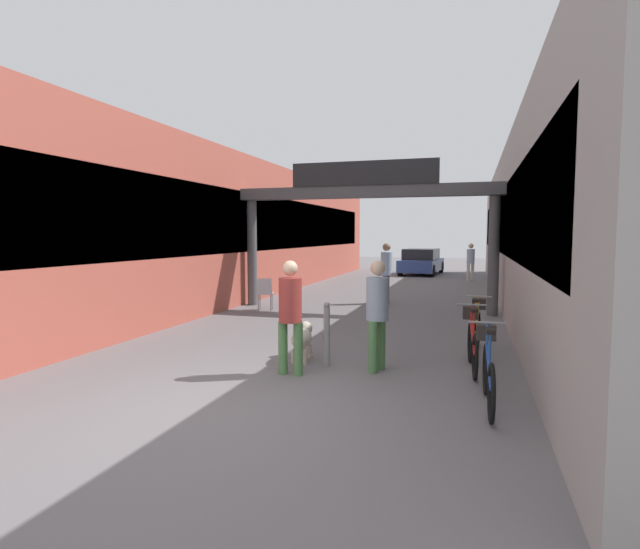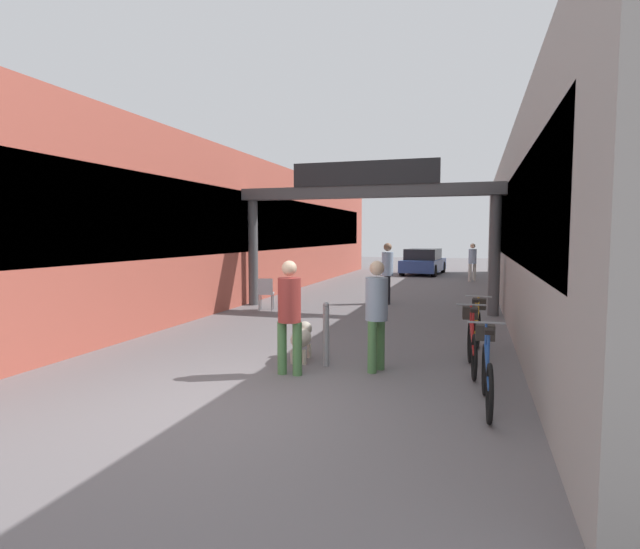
{
  "view_description": "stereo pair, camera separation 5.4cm",
  "coord_description": "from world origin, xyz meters",
  "px_view_note": "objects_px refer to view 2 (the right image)",
  "views": [
    {
      "loc": [
        2.79,
        -5.27,
        2.08
      ],
      "look_at": [
        0.0,
        3.95,
        1.3
      ],
      "focal_mm": 28.0,
      "sensor_mm": 36.0,
      "label": 1
    },
    {
      "loc": [
        2.85,
        -5.26,
        2.08
      ],
      "look_at": [
        0.0,
        3.95,
        1.3
      ],
      "focal_mm": 28.0,
      "sensor_mm": 36.0,
      "label": 2
    }
  ],
  "objects_px": {
    "pedestrian_carrying_crate": "(387,269)",
    "bicycle_orange_third": "(476,328)",
    "bicycle_red_second": "(472,341)",
    "pedestrian_with_dog": "(289,310)",
    "dog_on_leash": "(302,337)",
    "parked_car_blue": "(423,262)",
    "pedestrian_companion": "(377,308)",
    "pedestrian_elderly_walking": "(472,260)",
    "bicycle_blue_nearest": "(487,370)",
    "cafe_chair_aluminium_nearer": "(266,291)",
    "bollard_post_metal": "(326,333)"
  },
  "relations": [
    {
      "from": "bicycle_red_second",
      "to": "cafe_chair_aluminium_nearer",
      "type": "height_order",
      "value": "bicycle_red_second"
    },
    {
      "from": "pedestrian_companion",
      "to": "bollard_post_metal",
      "type": "bearing_deg",
      "value": 174.94
    },
    {
      "from": "pedestrian_carrying_crate",
      "to": "bicycle_red_second",
      "type": "bearing_deg",
      "value": -70.26
    },
    {
      "from": "bicycle_blue_nearest",
      "to": "dog_on_leash",
      "type": "bearing_deg",
      "value": 153.89
    },
    {
      "from": "pedestrian_with_dog",
      "to": "dog_on_leash",
      "type": "xyz_separation_m",
      "value": [
        -0.12,
        0.88,
        -0.59
      ]
    },
    {
      "from": "bicycle_orange_third",
      "to": "pedestrian_carrying_crate",
      "type": "bearing_deg",
      "value": 113.94
    },
    {
      "from": "bicycle_orange_third",
      "to": "bicycle_blue_nearest",
      "type": "bearing_deg",
      "value": -87.72
    },
    {
      "from": "pedestrian_elderly_walking",
      "to": "bollard_post_metal",
      "type": "bearing_deg",
      "value": -97.83
    },
    {
      "from": "pedestrian_with_dog",
      "to": "pedestrian_carrying_crate",
      "type": "relative_size",
      "value": 0.93
    },
    {
      "from": "pedestrian_with_dog",
      "to": "bollard_post_metal",
      "type": "bearing_deg",
      "value": 59.81
    },
    {
      "from": "bicycle_red_second",
      "to": "bollard_post_metal",
      "type": "height_order",
      "value": "bollard_post_metal"
    },
    {
      "from": "pedestrian_elderly_walking",
      "to": "cafe_chair_aluminium_nearer",
      "type": "height_order",
      "value": "pedestrian_elderly_walking"
    },
    {
      "from": "bicycle_red_second",
      "to": "bicycle_orange_third",
      "type": "xyz_separation_m",
      "value": [
        0.07,
        1.15,
        0.0
      ]
    },
    {
      "from": "parked_car_blue",
      "to": "dog_on_leash",
      "type": "bearing_deg",
      "value": -90.55
    },
    {
      "from": "pedestrian_with_dog",
      "to": "bicycle_red_second",
      "type": "relative_size",
      "value": 1.0
    },
    {
      "from": "dog_on_leash",
      "to": "cafe_chair_aluminium_nearer",
      "type": "relative_size",
      "value": 0.95
    },
    {
      "from": "bicycle_red_second",
      "to": "bollard_post_metal",
      "type": "relative_size",
      "value": 1.65
    },
    {
      "from": "pedestrian_carrying_crate",
      "to": "dog_on_leash",
      "type": "distance_m",
      "value": 7.11
    },
    {
      "from": "bollard_post_metal",
      "to": "cafe_chair_aluminium_nearer",
      "type": "distance_m",
      "value": 5.89
    },
    {
      "from": "pedestrian_with_dog",
      "to": "pedestrian_companion",
      "type": "distance_m",
      "value": 1.32
    },
    {
      "from": "dog_on_leash",
      "to": "bicycle_blue_nearest",
      "type": "height_order",
      "value": "bicycle_blue_nearest"
    },
    {
      "from": "pedestrian_companion",
      "to": "dog_on_leash",
      "type": "height_order",
      "value": "pedestrian_companion"
    },
    {
      "from": "pedestrian_companion",
      "to": "bicycle_orange_third",
      "type": "xyz_separation_m",
      "value": [
        1.45,
        1.69,
        -0.53
      ]
    },
    {
      "from": "pedestrian_companion",
      "to": "pedestrian_elderly_walking",
      "type": "height_order",
      "value": "pedestrian_companion"
    },
    {
      "from": "parked_car_blue",
      "to": "bicycle_orange_third",
      "type": "bearing_deg",
      "value": -81.49
    },
    {
      "from": "pedestrian_carrying_crate",
      "to": "cafe_chair_aluminium_nearer",
      "type": "bearing_deg",
      "value": -141.2
    },
    {
      "from": "bicycle_orange_third",
      "to": "bicycle_red_second",
      "type": "bearing_deg",
      "value": -93.55
    },
    {
      "from": "pedestrian_elderly_walking",
      "to": "bicycle_red_second",
      "type": "distance_m",
      "value": 15.13
    },
    {
      "from": "cafe_chair_aluminium_nearer",
      "to": "bicycle_orange_third",
      "type": "bearing_deg",
      "value": -31.53
    },
    {
      "from": "pedestrian_carrying_crate",
      "to": "cafe_chair_aluminium_nearer",
      "type": "distance_m",
      "value": 3.78
    },
    {
      "from": "bicycle_red_second",
      "to": "bicycle_orange_third",
      "type": "height_order",
      "value": "same"
    },
    {
      "from": "dog_on_leash",
      "to": "cafe_chair_aluminium_nearer",
      "type": "xyz_separation_m",
      "value": [
        -2.69,
        4.73,
        0.16
      ]
    },
    {
      "from": "parked_car_blue",
      "to": "bicycle_red_second",
      "type": "bearing_deg",
      "value": -82.24
    },
    {
      "from": "bicycle_red_second",
      "to": "parked_car_blue",
      "type": "bearing_deg",
      "value": 97.76
    },
    {
      "from": "bicycle_blue_nearest",
      "to": "bicycle_red_second",
      "type": "height_order",
      "value": "same"
    },
    {
      "from": "dog_on_leash",
      "to": "cafe_chair_aluminium_nearer",
      "type": "height_order",
      "value": "cafe_chair_aluminium_nearer"
    },
    {
      "from": "pedestrian_elderly_walking",
      "to": "bicycle_blue_nearest",
      "type": "bearing_deg",
      "value": -89.18
    },
    {
      "from": "pedestrian_carrying_crate",
      "to": "bicycle_blue_nearest",
      "type": "height_order",
      "value": "pedestrian_carrying_crate"
    },
    {
      "from": "bicycle_red_second",
      "to": "dog_on_leash",
      "type": "bearing_deg",
      "value": -175.09
    },
    {
      "from": "dog_on_leash",
      "to": "bollard_post_metal",
      "type": "bearing_deg",
      "value": -26.07
    },
    {
      "from": "pedestrian_carrying_crate",
      "to": "bicycle_orange_third",
      "type": "distance_m",
      "value": 6.26
    },
    {
      "from": "pedestrian_companion",
      "to": "pedestrian_elderly_walking",
      "type": "bearing_deg",
      "value": 85.16
    },
    {
      "from": "pedestrian_carrying_crate",
      "to": "bicycle_orange_third",
      "type": "height_order",
      "value": "pedestrian_carrying_crate"
    },
    {
      "from": "pedestrian_companion",
      "to": "bicycle_blue_nearest",
      "type": "height_order",
      "value": "pedestrian_companion"
    },
    {
      "from": "bicycle_orange_third",
      "to": "parked_car_blue",
      "type": "distance_m",
      "value": 17.46
    },
    {
      "from": "bicycle_blue_nearest",
      "to": "parked_car_blue",
      "type": "bearing_deg",
      "value": 97.65
    },
    {
      "from": "pedestrian_with_dog",
      "to": "dog_on_leash",
      "type": "height_order",
      "value": "pedestrian_with_dog"
    },
    {
      "from": "bicycle_blue_nearest",
      "to": "bollard_post_metal",
      "type": "height_order",
      "value": "bollard_post_metal"
    },
    {
      "from": "dog_on_leash",
      "to": "parked_car_blue",
      "type": "bearing_deg",
      "value": 89.45
    },
    {
      "from": "cafe_chair_aluminium_nearer",
      "to": "bicycle_red_second",
      "type": "bearing_deg",
      "value": -39.89
    }
  ]
}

